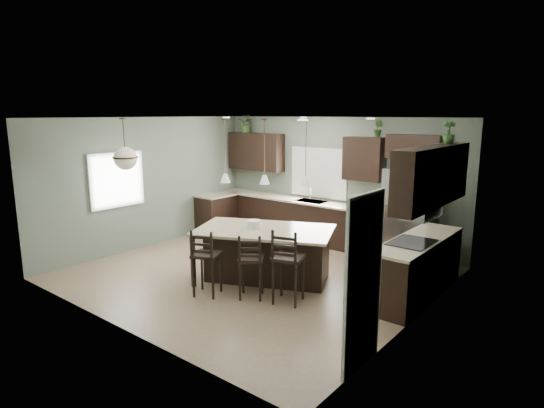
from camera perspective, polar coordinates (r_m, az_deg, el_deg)
The scene contains 33 objects.
ground at distance 8.40m, azimuth -2.27°, elevation -8.73°, with size 6.00×6.00×0.00m, color #9E8466.
pantry_door at distance 5.26m, azimuth 11.40°, elevation -9.61°, with size 0.04×0.82×2.04m, color white.
window_back at distance 10.41m, azimuth 5.91°, elevation 3.93°, with size 1.35×0.02×1.00m, color white.
window_left at distance 9.74m, azimuth -18.93°, elevation 2.88°, with size 0.02×1.10×1.00m, color white.
left_return_cabs at distance 11.25m, azimuth -7.01°, elevation -1.23°, with size 0.60×0.90×0.90m, color black.
left_return_countertop at distance 11.14m, azimuth -7.00°, elevation 1.12°, with size 0.66×0.96×0.04m, color #C5B895.
back_lower_cabs at distance 10.62m, azimuth 2.92°, elevation -1.91°, with size 4.20×0.60×0.90m, color black.
back_countertop at distance 10.51m, azimuth 2.88°, elevation 0.57°, with size 4.20×0.66×0.04m, color #C5B895.
sink_inset at distance 10.25m, azimuth 4.92°, elevation 0.36°, with size 0.70×0.45×0.01m, color gray.
faucet at distance 10.20m, azimuth 4.84°, elevation 1.13°, with size 0.02×0.02×0.28m, color silver.
back_upper_left at distance 11.28m, azimuth -2.01°, elevation 6.60°, with size 1.55×0.34×0.90m, color black.
back_upper_right at distance 9.63m, azimuth 11.49°, elevation 5.57°, with size 0.85×0.34×0.90m, color black.
fridge_header at distance 9.17m, azimuth 17.43°, elevation 6.88°, with size 1.05×0.34×0.45m, color black.
right_lower_cabs at distance 7.65m, azimuth 17.86°, elevation -7.74°, with size 0.60×2.35×0.90m, color black.
right_countertop at distance 7.52m, azimuth 17.93°, elevation -4.33°, with size 0.66×2.35×0.04m, color #C5B895.
cooktop at distance 7.27m, azimuth 17.17°, elevation -4.62°, with size 0.58×0.75×0.02m, color black.
wall_oven_front at distance 7.52m, azimuth 14.91°, elevation -7.92°, with size 0.01×0.72×0.60m, color gray.
right_upper_cabs at distance 7.27m, azimuth 19.53°, elevation 3.34°, with size 0.34×2.35×0.90m, color black.
microwave at distance 7.10m, azimuth 18.20°, elevation -0.04°, with size 0.40×0.75×0.40m, color gray.
refrigerator at distance 9.18m, azimuth 16.92°, elevation -1.45°, with size 0.90×0.74×1.85m, color gray.
kitchen_island at distance 7.95m, azimuth -0.92°, elevation -6.37°, with size 2.31×1.31×0.92m, color black.
serving_dish at distance 7.86m, azimuth -2.34°, elevation -2.55°, with size 0.24×0.24×0.14m, color silver.
bar_stool_left at distance 7.37m, azimuth -8.17°, elevation -7.20°, with size 0.41×0.41×1.11m, color black.
bar_stool_center at distance 7.20m, azimuth -2.62°, elevation -7.73°, with size 0.39×0.39×1.06m, color black.
bar_stool_right at distance 7.00m, azimuth 2.07°, elevation -7.75°, with size 0.44×0.44×1.19m, color black.
pendant_left at distance 7.81m, azimuth -5.95°, elevation 6.65°, with size 0.17×0.17×1.10m, color silver, non-canonical shape.
pendant_center at distance 7.60m, azimuth -0.96°, elevation 6.58°, with size 0.17×0.17×1.10m, color white, non-canonical shape.
pendant_right at distance 7.44m, azimuth 4.27°, elevation 6.45°, with size 0.17×0.17×1.10m, color white, non-canonical shape.
chandelier at distance 8.91m, azimuth -18.04°, elevation 7.16°, with size 0.47×0.47×0.97m, color beige, non-canonical shape.
plant_back_left at distance 11.41m, azimuth -3.22°, elevation 10.01°, with size 0.39×0.34×0.44m, color #305626.
plant_back_right at distance 9.43m, azimuth 13.22°, elevation 9.19°, with size 0.19×0.16×0.35m, color #2A481F.
plant_right_wall at distance 7.89m, azimuth 21.32°, elevation 8.36°, with size 0.20×0.20×0.35m, color #295324.
room_shell at distance 7.98m, azimuth -2.36°, elevation 2.81°, with size 6.00×6.00×6.00m.
Camera 1 is at (5.18, -5.94, 2.88)m, focal length 30.00 mm.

